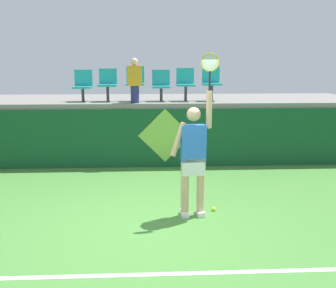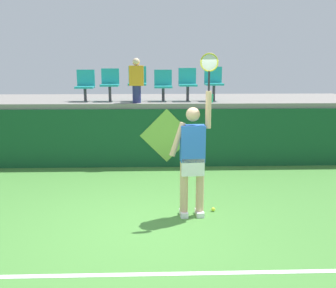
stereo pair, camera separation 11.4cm
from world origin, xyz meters
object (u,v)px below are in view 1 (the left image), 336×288
stadium_chair_2 (135,81)px  stadium_chair_5 (211,81)px  tennis_ball (214,209)px  stadium_chair_3 (161,84)px  stadium_chair_4 (185,82)px  water_bottle (210,98)px  stadium_chair_1 (108,83)px  spectator_0 (135,80)px  tennis_player (194,156)px  stadium_chair_0 (83,84)px

stadium_chair_2 → stadium_chair_5: bearing=-0.0°
tennis_ball → stadium_chair_5: stadium_chair_5 is taller
tennis_ball → stadium_chair_3: 4.13m
stadium_chair_2 → stadium_chair_4: (1.25, -0.00, -0.03)m
water_bottle → stadium_chair_1: size_ratio=0.26×
tennis_ball → stadium_chair_4: bearing=92.5°
tennis_ball → stadium_chair_5: 4.11m
stadium_chair_4 → stadium_chair_5: 0.65m
tennis_ball → spectator_0: size_ratio=0.06×
tennis_player → stadium_chair_4: bearing=86.6°
water_bottle → stadium_chair_1: (-2.46, 0.48, 0.35)m
stadium_chair_4 → stadium_chair_0: bearing=180.0°
stadium_chair_3 → spectator_0: size_ratio=0.73×
stadium_chair_0 → spectator_0: size_ratio=0.74×
stadium_chair_0 → spectator_0: 1.36m
water_bottle → stadium_chair_0: bearing=171.0°
tennis_player → stadium_chair_3: tennis_player is taller
stadium_chair_4 → stadium_chair_3: bearing=179.9°
tennis_player → stadium_chair_0: 4.50m
stadium_chair_0 → stadium_chair_2: size_ratio=0.90×
stadium_chair_2 → spectator_0: size_ratio=0.81×
stadium_chair_1 → water_bottle: bearing=-11.1°
stadium_chair_3 → tennis_player: bearing=-84.1°
stadium_chair_2 → stadium_chair_3: size_ratio=1.11×
stadium_chair_2 → spectator_0: (-0.00, -0.44, 0.05)m
water_bottle → stadium_chair_2: 1.89m
stadium_chair_0 → stadium_chair_1: (0.61, -0.00, 0.03)m
water_bottle → stadium_chair_4: size_ratio=0.26×
tennis_player → stadium_chair_2: tennis_player is taller
spectator_0 → stadium_chair_3: bearing=34.4°
stadium_chair_2 → stadium_chair_4: size_ratio=1.05×
stadium_chair_2 → stadium_chair_0: bearing=180.0°
stadium_chair_5 → stadium_chair_4: bearing=-179.9°
spectator_0 → stadium_chair_4: bearing=19.3°
water_bottle → stadium_chair_4: bearing=138.0°
tennis_player → stadium_chair_4: size_ratio=3.22×
tennis_player → stadium_chair_2: bearing=105.3°
tennis_player → stadium_chair_5: size_ratio=3.09×
water_bottle → stadium_chair_2: stadium_chair_2 is taller
stadium_chair_5 → tennis_player: bearing=-103.0°
tennis_ball → stadium_chair_2: (-1.40, 3.58, 1.96)m
stadium_chair_1 → spectator_0: (0.68, -0.44, 0.09)m
stadium_chair_2 → stadium_chair_5: (1.90, -0.00, -0.00)m
tennis_player → stadium_chair_4: (0.22, 3.75, 0.96)m
water_bottle → stadium_chair_0: size_ratio=0.27×
stadium_chair_0 → spectator_0: spectator_0 is taller
stadium_chair_0 → stadium_chair_5: stadium_chair_5 is taller
stadium_chair_0 → stadium_chair_2: stadium_chair_2 is taller
stadium_chair_0 → stadium_chair_3: size_ratio=1.00×
stadium_chair_3 → stadium_chair_0: bearing=180.0°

